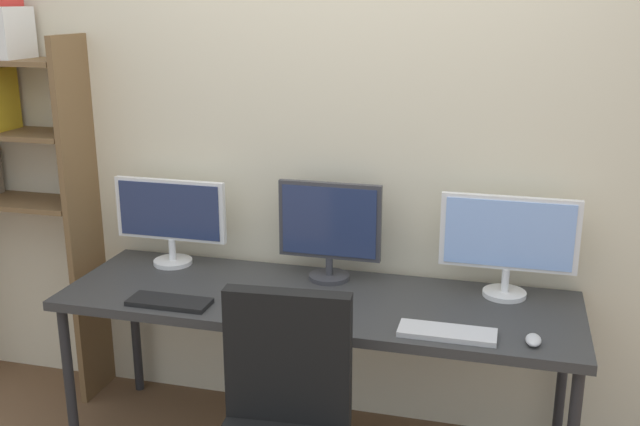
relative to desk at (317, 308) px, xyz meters
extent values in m
cube|color=beige|center=(0.00, 0.42, 0.61)|extent=(4.55, 0.10, 2.60)
cube|color=#333333|center=(0.00, 0.00, 0.03)|extent=(2.15, 0.68, 0.04)
cylinder|color=#262628|center=(-1.03, -0.29, -0.34)|extent=(0.04, 0.04, 0.70)
cylinder|color=#262628|center=(-1.03, 0.29, -0.34)|extent=(0.04, 0.04, 0.70)
cylinder|color=#262628|center=(1.03, 0.29, -0.34)|extent=(0.04, 0.04, 0.70)
cube|color=brown|center=(-1.23, 0.23, 0.20)|extent=(0.03, 0.28, 1.78)
cube|color=brown|center=(-1.63, 0.23, 0.29)|extent=(0.76, 0.28, 0.02)
cube|color=brown|center=(-1.63, 0.23, 0.63)|extent=(0.76, 0.28, 0.02)
cube|color=gold|center=(-1.60, 0.23, 0.79)|extent=(0.03, 0.22, 0.30)
cube|color=red|center=(-1.53, 0.23, 1.11)|extent=(0.05, 0.22, 0.26)
cube|color=white|center=(-1.47, 0.23, 1.10)|extent=(0.04, 0.22, 0.23)
cube|color=black|center=(0.05, -0.56, 0.06)|extent=(0.44, 0.10, 0.48)
cylinder|color=silver|center=(-0.76, 0.21, 0.06)|extent=(0.18, 0.18, 0.02)
cylinder|color=silver|center=(-0.76, 0.21, 0.12)|extent=(0.03, 0.03, 0.10)
cube|color=silver|center=(-0.76, 0.21, 0.31)|extent=(0.53, 0.03, 0.28)
cube|color=navy|center=(-0.76, 0.20, 0.31)|extent=(0.49, 0.01, 0.26)
cylinder|color=#38383D|center=(0.00, 0.21, 0.06)|extent=(0.18, 0.18, 0.02)
cylinder|color=#38383D|center=(0.00, 0.21, 0.11)|extent=(0.03, 0.03, 0.08)
cube|color=#38383D|center=(0.00, 0.21, 0.32)|extent=(0.45, 0.03, 0.34)
cube|color=navy|center=(0.00, 0.20, 0.32)|extent=(0.42, 0.01, 0.31)
cylinder|color=silver|center=(0.76, 0.21, 0.06)|extent=(0.18, 0.18, 0.02)
cylinder|color=silver|center=(0.76, 0.21, 0.12)|extent=(0.03, 0.03, 0.10)
cube|color=silver|center=(0.76, 0.21, 0.33)|extent=(0.56, 0.03, 0.31)
cube|color=#8CB2F2|center=(0.76, 0.20, 0.33)|extent=(0.51, 0.01, 0.28)
cube|color=black|center=(-0.56, -0.23, 0.06)|extent=(0.34, 0.13, 0.02)
cube|color=silver|center=(0.56, -0.23, 0.06)|extent=(0.36, 0.13, 0.02)
ellipsoid|color=silver|center=(0.87, -0.22, 0.07)|extent=(0.06, 0.10, 0.03)
ellipsoid|color=#38383D|center=(-0.26, -0.13, 0.07)|extent=(0.06, 0.10, 0.03)
camera|label=1|loc=(0.74, -2.74, 1.25)|focal=41.19mm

